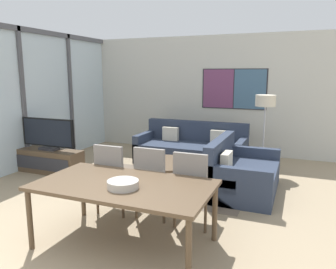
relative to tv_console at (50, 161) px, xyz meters
The scene contains 14 objects.
wall_back 3.86m from the tv_console, 52.68° to the left, with size 6.66×0.09×2.80m.
window_wall_left 1.45m from the tv_console, behind, with size 0.07×5.76×2.80m.
area_rug 2.37m from the tv_console, ahead, with size 2.86×1.73×0.01m.
tv_console is the anchor object (origin of this frame).
television 0.53m from the tv_console, 90.00° to the left, with size 1.20×0.20×0.62m.
sofa_main 2.93m from the tv_console, 36.52° to the left, with size 2.30×0.99×0.87m.
sofa_side 3.63m from the tv_console, ahead, with size 0.99×1.56×0.87m.
coffee_table 2.36m from the tv_console, ahead, with size 1.06×1.06×0.40m.
dining_table 3.34m from the tv_console, 34.37° to the right, with size 1.94×1.06×0.72m.
dining_chair_left 2.48m from the tv_console, 28.19° to the right, with size 0.46×0.46×0.98m.
dining_chair_centre 2.96m from the tv_console, 21.90° to the right, with size 0.46×0.46×0.98m.
dining_chair_right 3.51m from the tv_console, 19.24° to the right, with size 0.46×0.46×0.98m.
fruit_bowl 3.49m from the tv_console, 35.55° to the right, with size 0.33×0.33×0.08m.
floor_lamp 4.34m from the tv_console, 24.32° to the left, with size 0.39×0.39×1.50m.
Camera 1 is at (2.28, -2.02, 1.91)m, focal length 35.00 mm.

